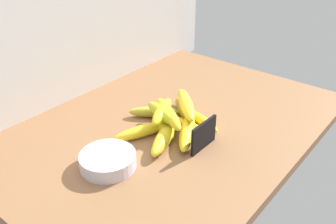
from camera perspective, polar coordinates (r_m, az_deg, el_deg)
name	(u,v)px	position (r cm, az deg, el deg)	size (l,w,h in cm)	color
counter_top	(173,128)	(118.85, 0.70, -2.49)	(110.00, 76.00, 3.00)	#8A5E3C
back_wall	(80,2)	(131.83, -13.16, 15.88)	(130.00, 2.00, 70.00)	silver
chalkboard_sign	(203,136)	(105.85, 5.37, -3.64)	(11.00, 1.80, 8.40)	black
fruit_bowl	(108,161)	(100.45, -8.98, -7.30)	(14.84, 14.84, 3.91)	silver
banana_0	(201,121)	(117.16, 4.98, -1.29)	(15.47, 3.42, 3.42)	yellow
banana_1	(143,131)	(111.74, -3.84, -2.85)	(18.06, 3.62, 3.62)	yellow
banana_2	(185,112)	(121.22, 2.52, -0.04)	(19.20, 3.51, 3.51)	olive
banana_3	(164,125)	(113.48, -0.54, -2.02)	(15.18, 4.31, 4.31)	yellow
banana_4	(187,131)	(110.88, 2.92, -2.94)	(20.31, 4.17, 4.17)	yellow
banana_5	(178,122)	(116.38, 1.51, -1.45)	(16.94, 3.28, 3.28)	yellow
banana_6	(155,111)	(121.59, -1.97, 0.09)	(16.33, 3.55, 3.55)	gold
banana_7	(165,136)	(108.34, -0.49, -3.69)	(19.69, 4.37, 4.37)	yellow
banana_8	(162,113)	(111.62, -0.89, -0.20)	(15.28, 3.73, 3.73)	gold
banana_9	(168,113)	(111.65, 0.05, -0.21)	(19.44, 3.65, 3.65)	yellow
banana_10	(162,111)	(112.54, -0.89, 0.08)	(15.67, 3.77, 3.77)	yellow
banana_11	(186,104)	(117.83, 2.72, 1.15)	(20.22, 4.11, 4.11)	yellow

